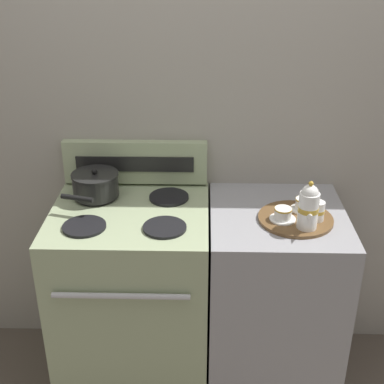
{
  "coord_description": "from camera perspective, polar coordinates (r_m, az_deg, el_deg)",
  "views": [
    {
      "loc": [
        0.02,
        -2.02,
        2.02
      ],
      "look_at": [
        -0.03,
        0.04,
        1.0
      ],
      "focal_mm": 50.0,
      "sensor_mm": 36.0,
      "label": 1
    }
  ],
  "objects": [
    {
      "name": "ground_plane",
      "position": [
        2.86,
        0.53,
        -18.65
      ],
      "size": [
        6.0,
        6.0,
        0.0
      ],
      "primitive_type": "plane",
      "color": "brown"
    },
    {
      "name": "wall_back",
      "position": [
        2.53,
        0.75,
        4.93
      ],
      "size": [
        6.0,
        0.05,
        2.2
      ],
      "color": "#9E998E",
      "rests_on": "ground"
    },
    {
      "name": "stove",
      "position": [
        2.58,
        -6.21,
        -11.14
      ],
      "size": [
        0.69,
        0.64,
        0.93
      ],
      "color": "#9EAD84",
      "rests_on": "ground"
    },
    {
      "name": "control_panel",
      "position": [
        2.53,
        -6.06,
        3.19
      ],
      "size": [
        0.67,
        0.05,
        0.21
      ],
      "color": "#9EAD84",
      "rests_on": "stove"
    },
    {
      "name": "side_counter",
      "position": [
        2.58,
        8.51,
        -11.34
      ],
      "size": [
        0.59,
        0.61,
        0.92
      ],
      "color": "#939399",
      "rests_on": "ground"
    },
    {
      "name": "saucepan",
      "position": [
        2.44,
        -10.28,
        0.79
      ],
      "size": [
        0.22,
        0.3,
        0.13
      ],
      "color": "black",
      "rests_on": "stove"
    },
    {
      "name": "serving_tray",
      "position": [
        2.29,
        10.98,
        -2.81
      ],
      "size": [
        0.31,
        0.31,
        0.01
      ],
      "color": "brown",
      "rests_on": "side_counter"
    },
    {
      "name": "teapot",
      "position": [
        2.17,
        12.33,
        -1.55
      ],
      "size": [
        0.08,
        0.13,
        0.21
      ],
      "color": "white",
      "rests_on": "serving_tray"
    },
    {
      "name": "teacup_left",
      "position": [
        2.24,
        9.67,
        -2.33
      ],
      "size": [
        0.11,
        0.11,
        0.05
      ],
      "color": "white",
      "rests_on": "serving_tray"
    },
    {
      "name": "teacup_right",
      "position": [
        2.34,
        11.83,
        -1.29
      ],
      "size": [
        0.11,
        0.11,
        0.05
      ],
      "color": "white",
      "rests_on": "serving_tray"
    },
    {
      "name": "creamer_jug",
      "position": [
        2.26,
        13.23,
        -1.98
      ],
      "size": [
        0.06,
        0.06,
        0.08
      ],
      "color": "white",
      "rests_on": "serving_tray"
    }
  ]
}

